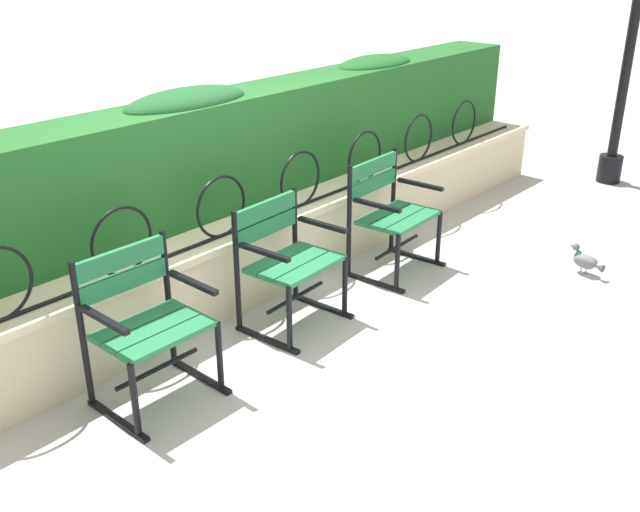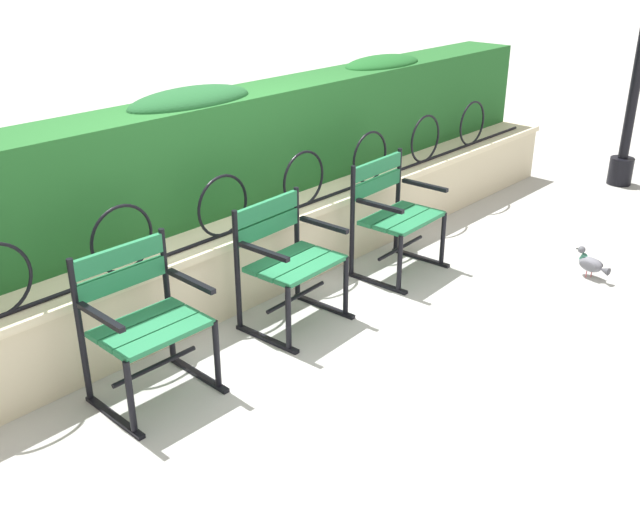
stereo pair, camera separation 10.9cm
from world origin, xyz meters
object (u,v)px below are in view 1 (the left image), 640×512
Objects in this scene: park_chair_left at (145,321)px; park_chair_centre at (286,258)px; pigeon_near_chairs at (586,261)px; park_chair_right at (390,212)px.

park_chair_left is 1.12m from park_chair_centre.
park_chair_left is at bearing -179.66° from park_chair_centre.
park_chair_centre is 2.38m from pigeon_near_chairs.
park_chair_right reaches higher than pigeon_near_chairs.
park_chair_centre is (1.12, 0.01, -0.01)m from park_chair_left.
park_chair_left is 3.38m from pigeon_near_chairs.
park_chair_right is (1.13, -0.02, 0.01)m from park_chair_centre.
pigeon_near_chairs is (2.01, -1.22, -0.35)m from park_chair_centre.
park_chair_right is 2.99× the size of pigeon_near_chairs.
park_chair_centre reaches higher than pigeon_near_chairs.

